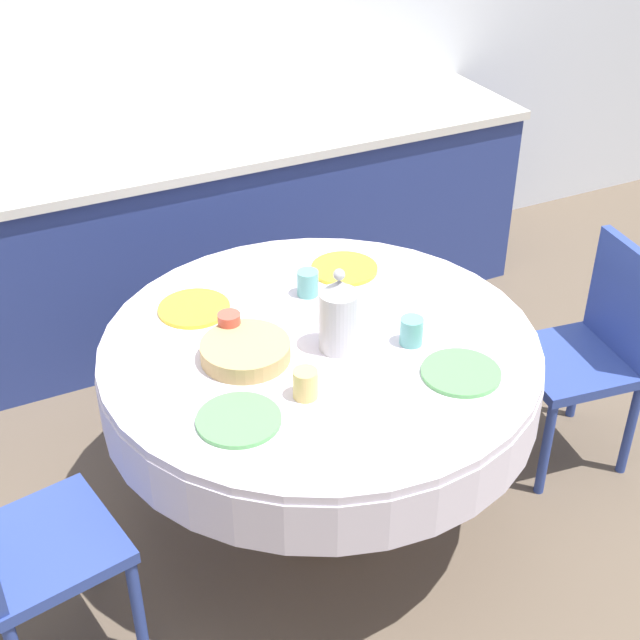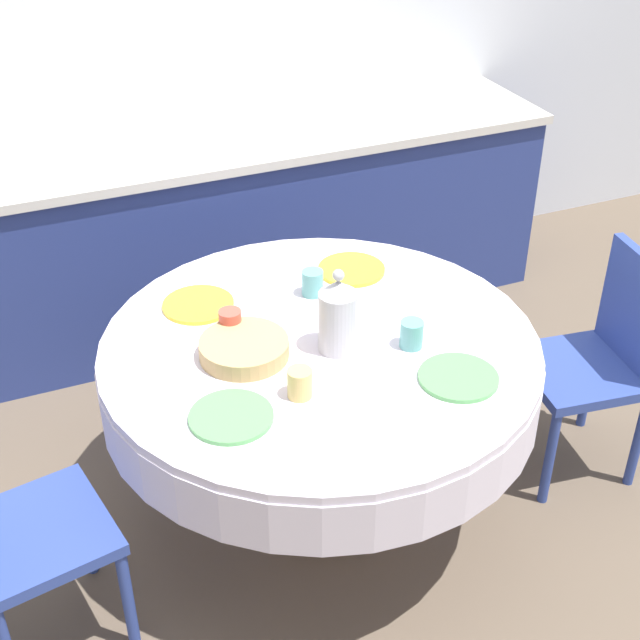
{
  "view_description": "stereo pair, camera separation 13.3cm",
  "coord_description": "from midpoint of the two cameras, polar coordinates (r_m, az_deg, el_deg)",
  "views": [
    {
      "loc": [
        -1.03,
        -2.1,
        2.33
      ],
      "look_at": [
        0.0,
        0.0,
        0.81
      ],
      "focal_mm": 50.0,
      "sensor_mm": 36.0,
      "label": 1
    },
    {
      "loc": [
        -0.91,
        -2.15,
        2.33
      ],
      "look_at": [
        0.0,
        0.0,
        0.81
      ],
      "focal_mm": 50.0,
      "sensor_mm": 36.0,
      "label": 2
    }
  ],
  "objects": [
    {
      "name": "cup_near_left",
      "position": [
        2.57,
        -2.42,
        -4.13
      ],
      "size": [
        0.07,
        0.07,
        0.09
      ],
      "primitive_type": "cylinder",
      "color": "#DBB766",
      "rests_on": "dining_table"
    },
    {
      "name": "chair_left",
      "position": [
        3.37,
        15.92,
        -1.59
      ],
      "size": [
        0.45,
        0.45,
        0.87
      ],
      "rotation": [
        0.0,
        0.0,
        1.44
      ],
      "color": "#2D428E",
      "rests_on": "ground_plane"
    },
    {
      "name": "cup_far_right",
      "position": [
        3.05,
        -2.04,
        2.35
      ],
      "size": [
        0.07,
        0.07,
        0.09
      ],
      "primitive_type": "cylinder",
      "color": "#5BA39E",
      "rests_on": "dining_table"
    },
    {
      "name": "bread_basket",
      "position": [
        2.75,
        -6.18,
        -2.01
      ],
      "size": [
        0.28,
        0.28,
        0.06
      ],
      "primitive_type": "cylinder",
      "color": "tan",
      "rests_on": "dining_table"
    },
    {
      "name": "plate_far_right",
      "position": [
        3.21,
        0.38,
        3.29
      ],
      "size": [
        0.24,
        0.24,
        0.01
      ],
      "primitive_type": "cylinder",
      "color": "yellow",
      "rests_on": "dining_table"
    },
    {
      "name": "wall_back",
      "position": [
        4.09,
        -12.21,
        17.75
      ],
      "size": [
        7.0,
        0.05,
        2.6
      ],
      "color": "silver",
      "rests_on": "ground_plane"
    },
    {
      "name": "plate_near_left",
      "position": [
        2.52,
        -6.74,
        -6.38
      ],
      "size": [
        0.24,
        0.24,
        0.01
      ],
      "primitive_type": "cylinder",
      "color": "#5BA85B",
      "rests_on": "dining_table"
    },
    {
      "name": "cup_far_left",
      "position": [
        2.84,
        -7.15,
        -0.41
      ],
      "size": [
        0.07,
        0.07,
        0.09
      ],
      "primitive_type": "cylinder",
      "color": "#CC4C3D",
      "rests_on": "dining_table"
    },
    {
      "name": "kitchen_counter",
      "position": [
        4.1,
        -9.55,
        5.16
      ],
      "size": [
        3.24,
        0.64,
        0.89
      ],
      "color": "navy",
      "rests_on": "ground_plane"
    },
    {
      "name": "plate_far_left",
      "position": [
        3.02,
        -9.31,
        0.72
      ],
      "size": [
        0.24,
        0.24,
        0.01
      ],
      "primitive_type": "cylinder",
      "color": "yellow",
      "rests_on": "dining_table"
    },
    {
      "name": "plate_near_right",
      "position": [
        2.7,
        7.62,
        -3.38
      ],
      "size": [
        0.24,
        0.24,
        0.01
      ],
      "primitive_type": "cylinder",
      "color": "#5BA85B",
      "rests_on": "dining_table"
    },
    {
      "name": "chair_right",
      "position": [
        2.67,
        -20.36,
        -13.28
      ],
      "size": [
        0.47,
        0.47,
        0.87
      ],
      "rotation": [
        0.0,
        0.0,
        -1.39
      ],
      "color": "#2D428E",
      "rests_on": "ground_plane"
    },
    {
      "name": "ground_plane",
      "position": [
        3.3,
        -1.18,
        -11.93
      ],
      "size": [
        12.0,
        12.0,
        0.0
      ],
      "primitive_type": "plane",
      "color": "brown"
    },
    {
      "name": "cup_near_right",
      "position": [
        2.8,
        4.53,
        -0.74
      ],
      "size": [
        0.07,
        0.07,
        0.09
      ],
      "primitive_type": "cylinder",
      "color": "#5BA39E",
      "rests_on": "dining_table"
    },
    {
      "name": "dining_table",
      "position": [
        2.9,
        -1.32,
        -3.35
      ],
      "size": [
        1.41,
        1.41,
        0.73
      ],
      "color": "brown",
      "rests_on": "ground_plane"
    },
    {
      "name": "coffee_carafe",
      "position": [
        2.73,
        -0.2,
        0.29
      ],
      "size": [
        0.12,
        0.12,
        0.28
      ],
      "color": "#B2B2B7",
      "rests_on": "dining_table"
    }
  ]
}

